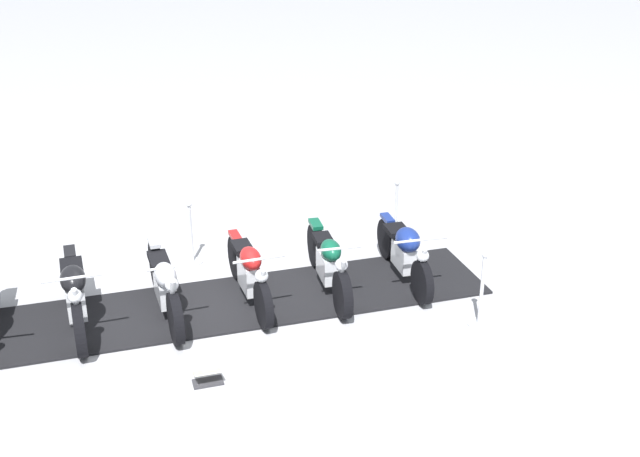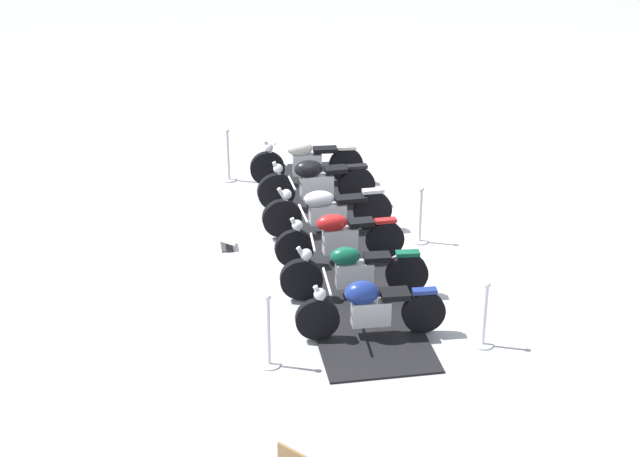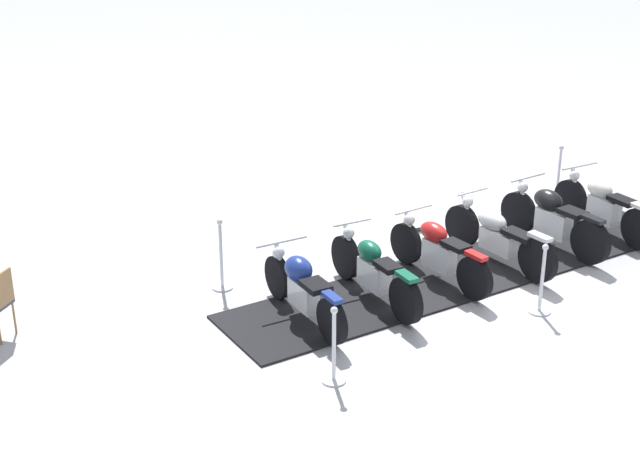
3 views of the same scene
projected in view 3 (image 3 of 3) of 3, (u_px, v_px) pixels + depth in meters
ground_plane at (468, 273)px, 14.02m from camera, size 80.00×80.00×0.00m
display_platform at (468, 272)px, 14.01m from camera, size 8.22×2.28×0.03m
motorcycle_cream at (603, 206)px, 15.30m from camera, size 0.77×2.27×1.01m
motorcycle_black at (552, 218)px, 14.72m from camera, size 0.77×2.26×1.03m
motorcycle_chrome at (497, 236)px, 14.15m from camera, size 0.61×2.34×1.01m
motorcycle_maroon at (438, 251)px, 13.57m from camera, size 0.71×2.20×0.96m
motorcycle_forest at (373, 270)px, 13.00m from camera, size 0.65×2.30×0.97m
motorcycle_navy at (302, 287)px, 12.42m from camera, size 0.79×2.18×0.93m
stanchion_right_front at (558, 183)px, 16.77m from camera, size 0.30×0.30×1.09m
stanchion_left_rear at (334, 356)px, 11.00m from camera, size 0.30×0.30×1.02m
stanchion_right_rear at (221, 265)px, 13.39m from camera, size 0.31×0.31×1.11m
stanchion_left_mid at (541, 290)px, 12.69m from camera, size 0.32×0.32×1.04m
info_placard at (413, 226)px, 15.58m from camera, size 0.38×0.30×0.22m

